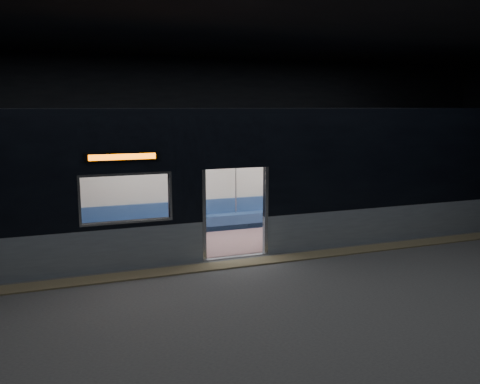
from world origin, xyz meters
TOP-DOWN VIEW (x-y plane):
  - station_floor at (0.00, 0.00)m, footprint 24.00×14.00m
  - station_envelope at (0.00, 0.00)m, footprint 24.00×14.00m
  - tactile_strip at (0.00, 0.55)m, footprint 22.80×0.50m
  - metro_car at (-0.00, 2.54)m, footprint 18.00×3.04m
  - passenger at (4.71, 3.55)m, footprint 0.41×0.69m
  - handbag at (4.68, 3.32)m, footprint 0.31×0.29m
  - transit_map at (3.75, 3.85)m, footprint 1.11×0.03m

SIDE VIEW (x-z plane):
  - station_floor at x=0.00m, z-range -0.01..0.00m
  - tactile_strip at x=0.00m, z-range 0.00..0.03m
  - handbag at x=4.68m, z-range 0.61..0.73m
  - passenger at x=4.71m, z-range 0.11..1.48m
  - transit_map at x=3.75m, z-range 1.15..1.87m
  - metro_car at x=0.00m, z-range 0.17..3.52m
  - station_envelope at x=0.00m, z-range 1.16..6.16m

